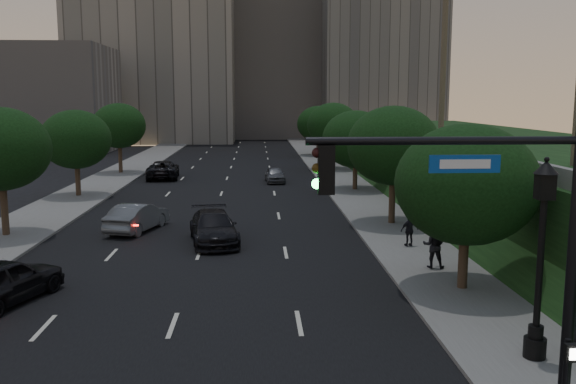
{
  "coord_description": "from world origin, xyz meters",
  "views": [
    {
      "loc": [
        2.7,
        -13.52,
        7.1
      ],
      "look_at": [
        3.87,
        9.28,
        3.6
      ],
      "focal_mm": 38.0,
      "sensor_mm": 36.0,
      "label": 1
    }
  ],
  "objects": [
    {
      "name": "tree_right_a",
      "position": [
        10.3,
        8.0,
        4.02
      ],
      "size": [
        5.2,
        5.2,
        6.24
      ],
      "color": "#38281C",
      "rests_on": "ground"
    },
    {
      "name": "street_lamp",
      "position": [
        10.19,
        1.79,
        2.63
      ],
      "size": [
        0.64,
        0.64,
        5.62
      ],
      "color": "black",
      "rests_on": "ground"
    },
    {
      "name": "tree_right_c",
      "position": [
        10.3,
        33.0,
        4.02
      ],
      "size": [
        5.2,
        5.2,
        6.24
      ],
      "color": "#38281C",
      "rests_on": "ground"
    },
    {
      "name": "tree_right_b",
      "position": [
        10.3,
        20.0,
        4.52
      ],
      "size": [
        5.2,
        5.2,
        6.74
      ],
      "color": "#38281C",
      "rests_on": "ground"
    },
    {
      "name": "tree_left_b",
      "position": [
        -10.3,
        18.0,
        4.58
      ],
      "size": [
        5.0,
        5.0,
        6.71
      ],
      "color": "#38281C",
      "rests_on": "ground"
    },
    {
      "name": "pedestrian_c",
      "position": [
        9.93,
        14.47,
        0.92
      ],
      "size": [
        0.96,
        0.56,
        1.53
      ],
      "primitive_type": "imported",
      "rotation": [
        0.0,
        0.0,
        3.36
      ],
      "color": "black",
      "rests_on": "sidewalk_right"
    },
    {
      "name": "road_surface",
      "position": [
        0.0,
        30.0,
        0.01
      ],
      "size": [
        16.0,
        140.0,
        0.02
      ],
      "primitive_type": "cube",
      "color": "black",
      "rests_on": "ground"
    },
    {
      "name": "traffic_signal_mast",
      "position": [
        7.93,
        -1.96,
        3.67
      ],
      "size": [
        5.68,
        0.56,
        7.0
      ],
      "color": "black",
      "rests_on": "ground"
    },
    {
      "name": "sedan_near_left",
      "position": [
        -6.18,
        7.4,
        0.83
      ],
      "size": [
        3.46,
        5.23,
        1.65
      ],
      "primitive_type": "imported",
      "rotation": [
        0.0,
        0.0,
        2.8
      ],
      "color": "black",
      "rests_on": "ground"
    },
    {
      "name": "sedan_far_right",
      "position": [
        4.22,
        38.19,
        0.67
      ],
      "size": [
        1.82,
        4.01,
        1.34
      ],
      "primitive_type": "imported",
      "rotation": [
        0.0,
        0.0,
        0.06
      ],
      "color": "#56595E",
      "rests_on": "ground"
    },
    {
      "name": "tree_left_c",
      "position": [
        -10.3,
        31.0,
        4.21
      ],
      "size": [
        5.0,
        5.0,
        6.34
      ],
      "color": "#38281C",
      "rests_on": "ground"
    },
    {
      "name": "office_block_filler",
      "position": [
        -26.0,
        70.0,
        7.0
      ],
      "size": [
        18.0,
        16.0,
        14.0
      ],
      "primitive_type": "cube",
      "color": "#A69E98",
      "rests_on": "ground"
    },
    {
      "name": "office_block_left",
      "position": [
        -14.0,
        92.0,
        16.0
      ],
      "size": [
        26.0,
        20.0,
        32.0
      ],
      "primitive_type": "cube",
      "color": "gray",
      "rests_on": "ground"
    },
    {
      "name": "pedestrian_a",
      "position": [
        11.16,
        1.79,
        0.94
      ],
      "size": [
        0.67,
        0.55,
        1.58
      ],
      "primitive_type": "imported",
      "rotation": [
        0.0,
        0.0,
        3.48
      ],
      "color": "black",
      "rests_on": "sidewalk_right"
    },
    {
      "name": "sedan_mid_left",
      "position": [
        -3.78,
        19.19,
        0.77
      ],
      "size": [
        2.91,
        4.94,
        1.54
      ],
      "primitive_type": "imported",
      "rotation": [
        0.0,
        0.0,
        2.85
      ],
      "color": "#5B5E62",
      "rests_on": "ground"
    },
    {
      "name": "office_block_mid",
      "position": [
        6.0,
        102.0,
        13.0
      ],
      "size": [
        22.0,
        18.0,
        26.0
      ],
      "primitive_type": "cube",
      "color": "#A69E98",
      "rests_on": "ground"
    },
    {
      "name": "parapet_wall",
      "position": [
        13.5,
        28.0,
        4.35
      ],
      "size": [
        0.35,
        90.0,
        0.7
      ],
      "primitive_type": "cube",
      "color": "slate",
      "rests_on": "embankment"
    },
    {
      "name": "sidewalk_right",
      "position": [
        10.25,
        30.0,
        0.07
      ],
      "size": [
        4.5,
        140.0,
        0.15
      ],
      "primitive_type": "cube",
      "color": "slate",
      "rests_on": "ground"
    },
    {
      "name": "office_block_right",
      "position": [
        24.0,
        96.0,
        18.0
      ],
      "size": [
        20.0,
        22.0,
        36.0
      ],
      "primitive_type": "cube",
      "color": "slate",
      "rests_on": "ground"
    },
    {
      "name": "sidewalk_left",
      "position": [
        -10.25,
        30.0,
        0.07
      ],
      "size": [
        4.5,
        140.0,
        0.15
      ],
      "primitive_type": "cube",
      "color": "slate",
      "rests_on": "ground"
    },
    {
      "name": "tree_right_e",
      "position": [
        10.3,
        62.0,
        4.02
      ],
      "size": [
        5.2,
        5.2,
        6.24
      ],
      "color": "#38281C",
      "rests_on": "ground"
    },
    {
      "name": "sedan_far_left",
      "position": [
        -5.73,
        41.29,
        0.81
      ],
      "size": [
        3.18,
        6.03,
        1.62
      ],
      "primitive_type": "imported",
      "rotation": [
        0.0,
        0.0,
        3.23
      ],
      "color": "black",
      "rests_on": "ground"
    },
    {
      "name": "pedestrian_b",
      "position": [
        10.0,
        10.73,
        1.1
      ],
      "size": [
        1.09,
        0.96,
        1.9
      ],
      "primitive_type": "imported",
      "rotation": [
        0.0,
        0.0,
        2.84
      ],
      "color": "black",
      "rests_on": "sidewalk_right"
    },
    {
      "name": "embankment",
      "position": [
        22.0,
        28.0,
        2.0
      ],
      "size": [
        18.0,
        90.0,
        4.0
      ],
      "primitive_type": "cube",
      "color": "black",
      "rests_on": "ground"
    },
    {
      "name": "sedan_near_right",
      "position": [
        0.52,
        16.23,
        0.78
      ],
      "size": [
        3.02,
        5.63,
        1.55
      ],
      "primitive_type": "imported",
      "rotation": [
        0.0,
        0.0,
        0.16
      ],
      "color": "black",
      "rests_on": "ground"
    },
    {
      "name": "tree_left_d",
      "position": [
        -10.3,
        45.0,
        4.58
      ],
      "size": [
        5.0,
        5.0,
        6.71
      ],
      "color": "#38281C",
      "rests_on": "ground"
    },
    {
      "name": "tree_right_d",
      "position": [
        10.3,
        47.0,
        4.52
      ],
      "size": [
        5.2,
        5.2,
        6.74
      ],
      "color": "#38281C",
      "rests_on": "ground"
    }
  ]
}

